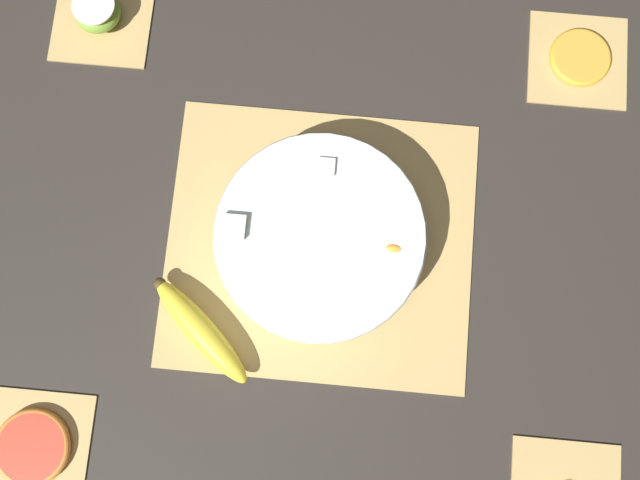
{
  "coord_description": "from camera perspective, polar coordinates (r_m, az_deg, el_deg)",
  "views": [
    {
      "loc": [
        0.01,
        -0.13,
        0.86
      ],
      "look_at": [
        0.0,
        0.0,
        0.03
      ],
      "focal_mm": 35.0,
      "sensor_mm": 36.0,
      "label": 1
    }
  ],
  "objects": [
    {
      "name": "bamboo_mat_center",
      "position": [
        0.87,
        0.0,
        -0.33
      ],
      "size": [
        0.43,
        0.38,
        0.01
      ],
      "color": "tan",
      "rests_on": "ground_plane"
    },
    {
      "name": "orange_slice_whole",
      "position": [
        1.02,
        22.7,
        15.15
      ],
      "size": [
        0.09,
        0.09,
        0.01
      ],
      "color": "#F9A338",
      "rests_on": "coaster_mat_far_right"
    },
    {
      "name": "ground_plane",
      "position": [
        0.87,
        0.0,
        -0.36
      ],
      "size": [
        6.0,
        6.0,
        0.0
      ],
      "primitive_type": "plane",
      "color": "#2D2823"
    },
    {
      "name": "coaster_mat_near_left",
      "position": [
        0.95,
        -24.59,
        -16.77
      ],
      "size": [
        0.14,
        0.14,
        0.01
      ],
      "color": "tan",
      "rests_on": "ground_plane"
    },
    {
      "name": "coaster_mat_far_left",
      "position": [
        1.03,
        -19.27,
        18.53
      ],
      "size": [
        0.14,
        0.14,
        0.01
      ],
      "color": "tan",
      "rests_on": "ground_plane"
    },
    {
      "name": "fruit_salad_bowl",
      "position": [
        0.83,
        0.01,
        0.19
      ],
      "size": [
        0.28,
        0.28,
        0.08
      ],
      "color": "silver",
      "rests_on": "bamboo_mat_center"
    },
    {
      "name": "coaster_mat_far_right",
      "position": [
        1.02,
        22.53,
        14.97
      ],
      "size": [
        0.14,
        0.14,
        0.01
      ],
      "color": "tan",
      "rests_on": "ground_plane"
    },
    {
      "name": "apple_half",
      "position": [
        1.01,
        -19.71,
        19.1
      ],
      "size": [
        0.07,
        0.07,
        0.04
      ],
      "color": "#7FAD38",
      "rests_on": "coaster_mat_far_left"
    },
    {
      "name": "grapefruit_slice",
      "position": [
        0.94,
        -24.82,
        -16.83
      ],
      "size": [
        0.1,
        0.1,
        0.01
      ],
      "color": "red",
      "rests_on": "coaster_mat_near_left"
    },
    {
      "name": "whole_banana",
      "position": [
        0.85,
        -10.88,
        -8.12
      ],
      "size": [
        0.16,
        0.15,
        0.04
      ],
      "color": "yellow",
      "rests_on": "bamboo_mat_center"
    }
  ]
}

